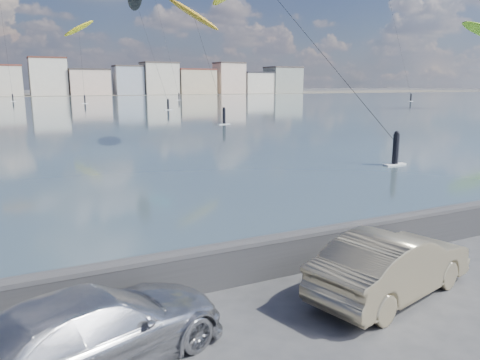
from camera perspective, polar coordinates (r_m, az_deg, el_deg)
name	(u,v)px	position (r m, az deg, el deg)	size (l,w,h in m)	color
ground	(288,341)	(9.14, 5.86, -18.99)	(700.00, 700.00, 0.00)	#333335
bay_water	(31,108)	(98.31, -24.14, 8.02)	(500.00, 177.00, 0.00)	#425862
far_shore_strip	(17,95)	(206.70, -25.58, 9.33)	(500.00, 60.00, 0.00)	#4C473D
seawall	(226,262)	(11.02, -1.68, -10.00)	(400.00, 0.36, 1.08)	#28282B
far_buildings	(20,79)	(192.69, -25.24, 11.06)	(240.79, 13.26, 14.60)	gray
car_silver	(94,331)	(8.38, -17.42, -17.14)	(1.93, 4.74, 1.38)	#B2B3B9
car_champagne	(392,264)	(11.05, 18.05, -9.72)	(1.54, 4.41, 1.45)	tan
kitesurfer_3	(79,30)	(125.20, -19.04, 16.93)	(7.93, 12.39, 20.15)	yellow
kitesurfer_4	(194,16)	(63.62, -5.64, 19.24)	(6.90, 13.26, 15.71)	#BF8C19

